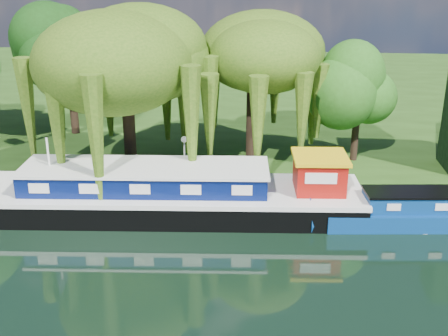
# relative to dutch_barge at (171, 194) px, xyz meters

# --- Properties ---
(ground) EXTENTS (120.00, 120.00, 0.00)m
(ground) POSITION_rel_dutch_barge_xyz_m (-0.40, -6.64, -1.05)
(ground) COLOR black
(far_bank) EXTENTS (120.00, 52.00, 0.45)m
(far_bank) POSITION_rel_dutch_barge_xyz_m (-0.40, 27.36, -0.83)
(far_bank) COLOR #214011
(far_bank) RESTS_ON ground
(dutch_barge) EXTENTS (20.39, 6.02, 4.24)m
(dutch_barge) POSITION_rel_dutch_barge_xyz_m (0.00, 0.00, 0.00)
(dutch_barge) COLOR black
(dutch_barge) RESTS_ON ground
(white_cruiser) EXTENTS (2.51, 2.22, 1.23)m
(white_cruiser) POSITION_rel_dutch_barge_xyz_m (12.42, -0.27, -1.05)
(white_cruiser) COLOR silver
(white_cruiser) RESTS_ON ground
(willow_left) EXTENTS (7.78, 7.78, 9.33)m
(willow_left) POSITION_rel_dutch_barge_xyz_m (-3.10, 3.95, 6.17)
(willow_left) COLOR black
(willow_left) RESTS_ON far_bank
(willow_right) EXTENTS (6.86, 6.86, 8.35)m
(willow_right) POSITION_rel_dutch_barge_xyz_m (3.79, 7.23, 5.49)
(willow_right) COLOR black
(willow_right) RESTS_ON far_bank
(tree_far_mid) EXTENTS (5.23, 5.23, 8.56)m
(tree_far_mid) POSITION_rel_dutch_barge_xyz_m (-9.48, 12.19, 5.30)
(tree_far_mid) COLOR black
(tree_far_mid) RESTS_ON far_bank
(tree_far_right) EXTENTS (3.96, 3.96, 6.48)m
(tree_far_right) POSITION_rel_dutch_barge_xyz_m (10.28, 8.20, 3.87)
(tree_far_right) COLOR black
(tree_far_right) RESTS_ON far_bank
(lamppost) EXTENTS (0.36, 0.36, 2.56)m
(lamppost) POSITION_rel_dutch_barge_xyz_m (0.10, 3.86, 1.37)
(lamppost) COLOR silver
(lamppost) RESTS_ON far_bank
(mooring_posts) EXTENTS (19.16, 0.16, 1.00)m
(mooring_posts) POSITION_rel_dutch_barge_xyz_m (-0.90, 1.76, -0.10)
(mooring_posts) COLOR silver
(mooring_posts) RESTS_ON far_bank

